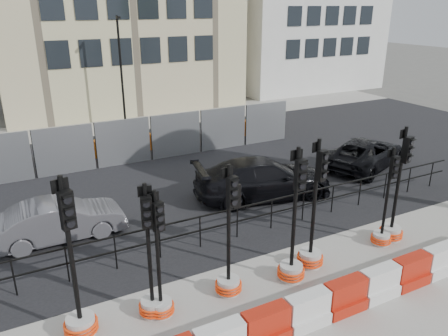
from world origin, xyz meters
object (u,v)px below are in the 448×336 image
traffic_signal_h (393,218)px  car_c (263,178)px  traffic_signal_d (229,265)px  traffic_signal_a (78,305)px

traffic_signal_h → car_c: 4.67m
traffic_signal_d → traffic_signal_h: bearing=-8.4°
traffic_signal_a → car_c: size_ratio=0.69×
traffic_signal_a → car_c: 8.28m
traffic_signal_a → car_c: bearing=16.9°
traffic_signal_d → traffic_signal_h: 5.43m
traffic_signal_a → traffic_signal_d: traffic_signal_a is taller
traffic_signal_d → traffic_signal_h: size_ratio=0.96×
traffic_signal_a → traffic_signal_h: size_ratio=1.04×
traffic_signal_d → car_c: (3.72, 4.38, -0.07)m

